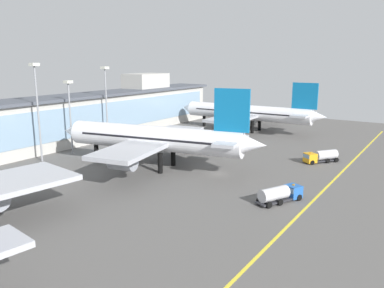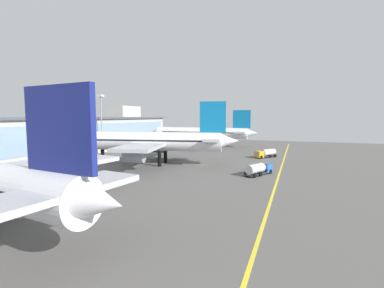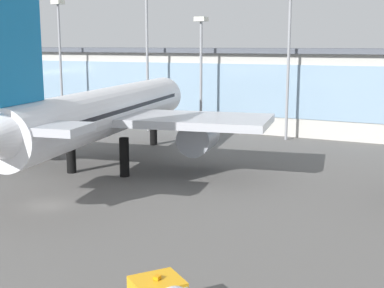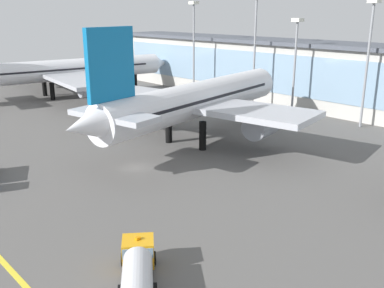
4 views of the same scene
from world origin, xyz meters
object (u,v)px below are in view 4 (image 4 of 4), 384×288
at_px(apron_light_mast_centre, 255,36).
at_px(apron_light_mast_east, 194,35).
at_px(airliner_near_right, 197,100).
at_px(airliner_near_left, 61,71).
at_px(baggage_tug_near, 138,270).
at_px(apron_light_mast_west, 369,45).
at_px(apron_light_mast_far_east, 296,51).

distance_m(apron_light_mast_centre, apron_light_mast_east, 18.29).
relative_size(airliner_near_right, apron_light_mast_east, 2.25).
relative_size(airliner_near_left, baggage_tug_near, 6.92).
distance_m(airliner_near_left, apron_light_mast_east, 33.83).
bearing_deg(baggage_tug_near, airliner_near_left, 13.70).
xyz_separation_m(airliner_near_right, apron_light_mast_centre, (-10.74, 26.88, 8.65)).
relative_size(apron_light_mast_west, apron_light_mast_east, 0.99).
distance_m(apron_light_mast_west, apron_light_mast_far_east, 14.46).
height_order(baggage_tug_near, apron_light_mast_centre, apron_light_mast_centre).
xyz_separation_m(airliner_near_right, apron_light_mast_far_east, (-0.87, 27.53, 6.12)).
relative_size(airliner_near_left, apron_light_mast_west, 2.68).
bearing_deg(baggage_tug_near, apron_light_mast_far_east, -28.50).
bearing_deg(apron_light_mast_far_east, airliner_near_left, -153.75).
height_order(apron_light_mast_west, apron_light_mast_east, apron_light_mast_east).
xyz_separation_m(apron_light_mast_west, apron_light_mast_east, (-42.42, -2.69, 0.10)).
bearing_deg(baggage_tug_near, apron_light_mast_centre, -20.69).
xyz_separation_m(apron_light_mast_east, apron_light_mast_far_east, (28.13, 1.42, -1.97)).
bearing_deg(apron_light_mast_far_east, apron_light_mast_west, 5.07).
bearing_deg(airliner_near_left, apron_light_mast_far_east, -55.63).
height_order(airliner_near_right, apron_light_mast_far_east, apron_light_mast_far_east).
relative_size(airliner_near_right, baggage_tug_near, 5.86).
distance_m(airliner_near_right, apron_light_mast_far_east, 28.22).
height_order(airliner_near_right, baggage_tug_near, airliner_near_right).
bearing_deg(baggage_tug_near, apron_light_mast_east, -9.13).
relative_size(airliner_near_right, apron_light_mast_far_east, 2.66).
xyz_separation_m(baggage_tug_near, apron_light_mast_centre, (-36.69, 57.25, 13.98)).
bearing_deg(airliner_near_left, apron_light_mast_centre, -51.08).
relative_size(apron_light_mast_centre, apron_light_mast_east, 1.05).
height_order(airliner_near_left, baggage_tug_near, airliner_near_left).
bearing_deg(apron_light_mast_east, apron_light_mast_far_east, 2.90).
height_order(apron_light_mast_east, apron_light_mast_far_east, apron_light_mast_east).
relative_size(baggage_tug_near, apron_light_mast_west, 0.39).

